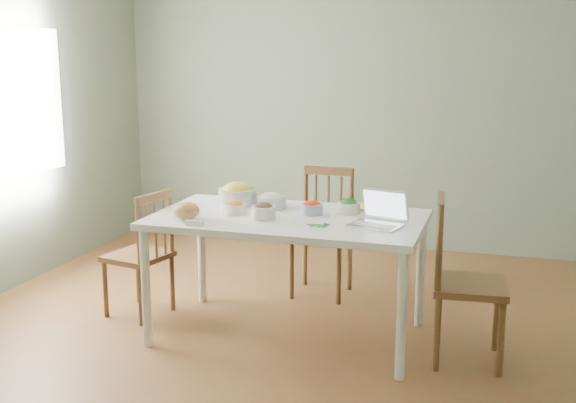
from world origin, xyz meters
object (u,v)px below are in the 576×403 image
(bread_boule, at_px, (186,211))
(laptop, at_px, (376,210))
(chair_far, at_px, (322,233))
(dining_table, at_px, (288,277))
(bowl_squash, at_px, (238,194))
(chair_left, at_px, (138,253))
(chair_right, at_px, (470,282))

(bread_boule, height_order, laptop, laptop)
(bread_boule, distance_m, laptop, 1.23)
(chair_far, xyz_separation_m, bread_boule, (-0.61, -1.16, 0.39))
(dining_table, height_order, bowl_squash, bowl_squash)
(chair_far, bearing_deg, dining_table, -89.06)
(chair_left, xyz_separation_m, bread_boule, (0.56, -0.34, 0.43))
(bowl_squash, xyz_separation_m, laptop, (1.05, -0.34, 0.03))
(chair_far, distance_m, laptop, 1.24)
(chair_left, height_order, laptop, laptop)
(chair_far, height_order, bread_boule, chair_far)
(chair_left, distance_m, laptop, 1.85)
(chair_right, bearing_deg, bowl_squash, 74.88)
(chair_right, height_order, bread_boule, chair_right)
(chair_far, relative_size, bread_boule, 5.84)
(chair_right, bearing_deg, bread_boule, 91.79)
(bread_boule, xyz_separation_m, laptop, (1.22, 0.17, 0.05))
(dining_table, height_order, bread_boule, bread_boule)
(dining_table, relative_size, laptop, 5.72)
(chair_left, distance_m, chair_right, 2.37)
(dining_table, relative_size, chair_right, 1.72)
(bowl_squash, bearing_deg, chair_far, 55.56)
(chair_far, height_order, laptop, laptop)
(chair_far, height_order, chair_right, chair_right)
(chair_far, height_order, chair_left, chair_far)
(dining_table, distance_m, bowl_squash, 0.71)
(bowl_squash, height_order, laptop, laptop)
(chair_left, xyz_separation_m, laptop, (1.78, -0.17, 0.48))
(chair_far, distance_m, chair_right, 1.52)
(dining_table, bearing_deg, bread_boule, -155.61)
(chair_far, height_order, bowl_squash, chair_far)
(chair_left, relative_size, bowl_squash, 3.37)
(bread_boule, distance_m, bowl_squash, 0.53)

